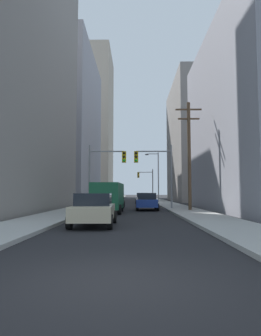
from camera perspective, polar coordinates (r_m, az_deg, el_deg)
ground_plane at (r=5.64m, az=-3.44°, el=-20.68°), size 400.00×400.00×0.00m
sidewalk_left at (r=55.66m, az=-4.46°, el=-6.17°), size 2.91×160.00×0.15m
sidewalk_right at (r=55.59m, az=5.22°, el=-6.16°), size 2.91×160.00×0.15m
cargo_van_green at (r=23.11m, az=-4.23°, el=-5.31°), size 2.20×5.29×2.26m
sedan_beige at (r=14.35m, az=-6.92°, el=-7.76°), size 1.95×4.25×1.52m
sedan_blue at (r=26.96m, az=3.11°, el=-6.32°), size 1.95×4.25×1.52m
sedan_black at (r=31.17m, az=-2.96°, el=-6.09°), size 1.95×4.21×1.52m
sedan_white at (r=43.50m, az=2.22°, el=-5.69°), size 1.95×4.26×1.52m
traffic_signal_near_left at (r=28.22m, az=-4.76°, el=0.39°), size 3.50×0.44×6.00m
traffic_signal_near_right at (r=28.15m, az=4.68°, el=0.40°), size 3.55×0.44×6.00m
traffic_signal_far_right at (r=57.08m, az=2.97°, el=-2.19°), size 2.99×0.44×6.00m
utility_pole_right at (r=25.68m, az=11.02°, el=2.79°), size 2.20×0.28×9.15m
street_lamp_right at (r=44.84m, az=4.89°, el=-0.87°), size 2.06×0.32×7.50m
building_left_mid_office at (r=60.17m, az=-19.09°, el=7.23°), size 25.22×24.73×27.37m
building_left_far_tower at (r=100.29m, az=-10.72°, el=8.00°), size 24.47×19.91×46.77m
building_right_mid_block at (r=59.38m, az=20.18°, el=4.65°), size 25.25×20.20×21.72m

